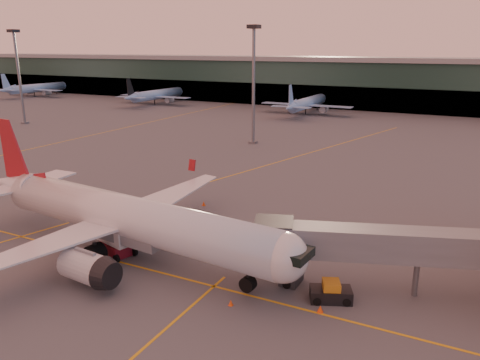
% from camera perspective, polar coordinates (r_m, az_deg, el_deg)
% --- Properties ---
extents(ground, '(600.00, 600.00, 0.00)m').
position_cam_1_polar(ground, '(42.94, -12.61, -13.95)').
color(ground, '#4C4F54').
rests_on(ground, ground).
extents(taxi_markings, '(100.12, 173.00, 0.01)m').
position_cam_1_polar(taxi_markings, '(82.12, 3.16, 1.03)').
color(taxi_markings, gold).
rests_on(taxi_markings, ground).
extents(terminal, '(400.00, 20.00, 17.60)m').
position_cam_1_polar(terminal, '(172.19, 19.03, 10.99)').
color(terminal, '#19382D').
rests_on(terminal, ground).
extents(mast_west_far, '(2.40, 2.40, 25.60)m').
position_cam_1_polar(mast_west_far, '(145.92, -25.42, 12.01)').
color(mast_west_far, slate).
rests_on(mast_west_far, ground).
extents(mast_west_near, '(2.40, 2.40, 25.60)m').
position_cam_1_polar(mast_west_near, '(104.38, 1.67, 12.51)').
color(mast_west_near, slate).
rests_on(mast_west_near, ground).
extents(distant_aircraft_row, '(225.00, 34.00, 13.00)m').
position_cam_1_polar(distant_aircraft_row, '(167.18, -1.24, 8.70)').
color(distant_aircraft_row, '#8AB3E8').
rests_on(distant_aircraft_row, ground).
extents(main_airplane, '(42.64, 38.48, 12.86)m').
position_cam_1_polar(main_airplane, '(49.85, -14.26, -4.44)').
color(main_airplane, silver).
rests_on(main_airplane, ground).
extents(jet_bridge, '(28.80, 12.42, 6.21)m').
position_cam_1_polar(jet_bridge, '(43.80, 23.00, -7.85)').
color(jet_bridge, slate).
rests_on(jet_bridge, ground).
extents(catering_truck, '(5.75, 3.64, 4.14)m').
position_cam_1_polar(catering_truck, '(50.91, -15.12, -6.27)').
color(catering_truck, maroon).
rests_on(catering_truck, ground).
extents(pushback_tug, '(3.98, 3.12, 1.82)m').
position_cam_1_polar(pushback_tug, '(42.07, 11.02, -13.36)').
color(pushback_tug, black).
rests_on(pushback_tug, ground).
extents(cone_nose, '(0.50, 0.50, 0.64)m').
position_cam_1_polar(cone_nose, '(40.51, 9.76, -15.23)').
color(cone_nose, '#FF4E0D').
rests_on(cone_nose, ground).
extents(cone_wing_left, '(0.49, 0.49, 0.62)m').
position_cam_1_polar(cone_wing_left, '(64.67, -4.45, -2.88)').
color(cone_wing_left, '#FF4E0D').
rests_on(cone_wing_left, ground).
extents(cone_fwd, '(0.41, 0.41, 0.53)m').
position_cam_1_polar(cone_fwd, '(40.92, -1.13, -14.72)').
color(cone_fwd, '#FF4E0D').
rests_on(cone_fwd, ground).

